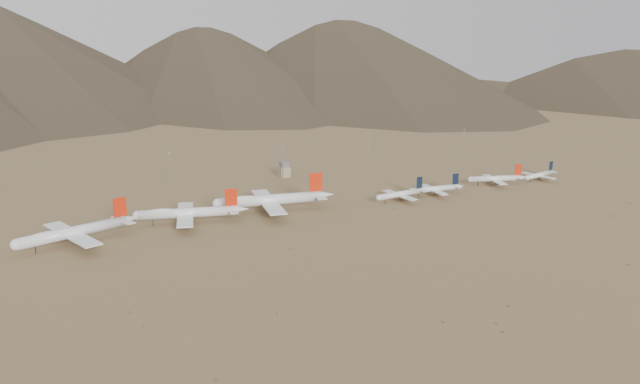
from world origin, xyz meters
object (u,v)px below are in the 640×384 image
widebody_east (271,200)px  narrowbody_b (436,189)px  widebody_west (74,232)px  widebody_centre (188,213)px  narrowbody_a (402,194)px  control_tower (284,170)px

widebody_east → narrowbody_b: widebody_east is taller
widebody_west → narrowbody_b: (235.65, -1.99, -2.62)m
widebody_centre → narrowbody_a: size_ratio=1.52×
widebody_east → narrowbody_a: bearing=1.1°
widebody_west → control_tower: (163.78, 97.00, -1.90)m
widebody_west → narrowbody_b: bearing=-18.1°
widebody_west → widebody_east: widebody_east is taller
narrowbody_a → control_tower: bearing=107.4°
widebody_west → control_tower: bearing=13.0°
widebody_west → narrowbody_a: size_ratio=1.56×
narrowbody_b → widebody_east: bearing=-178.9°
widebody_west → widebody_centre: size_ratio=1.03×
widebody_west → narrowbody_a: 206.24m
widebody_centre → widebody_east: bearing=16.7°
narrowbody_b → control_tower: size_ratio=3.56×
widebody_east → narrowbody_b: (118.75, -12.59, -3.46)m
widebody_west → widebody_east: (116.90, 10.60, 0.83)m
control_tower → widebody_west: bearing=-149.4°
narrowbody_b → control_tower: bearing=133.1°
widebody_west → widebody_centre: (63.62, 9.28, -0.27)m
narrowbody_a → narrowbody_b: (29.46, 1.30, -0.07)m
widebody_centre → control_tower: (100.16, 87.73, -1.63)m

